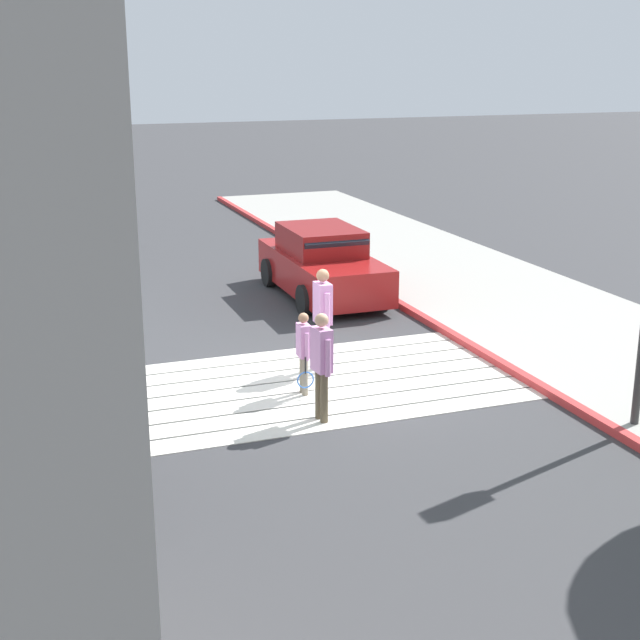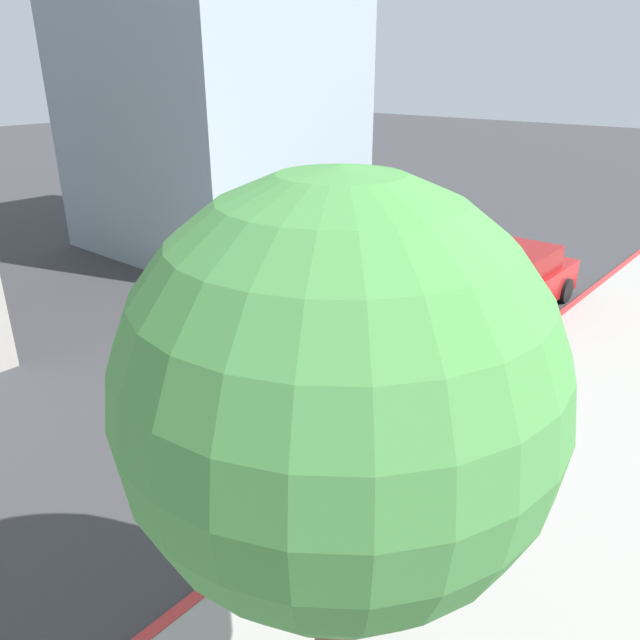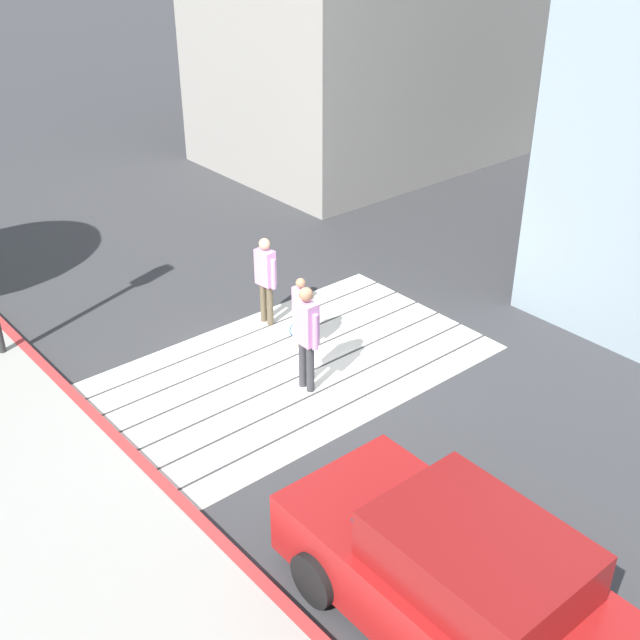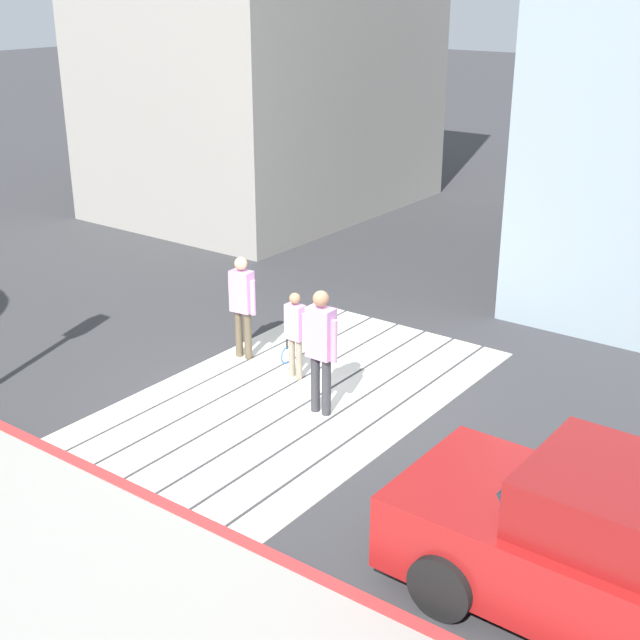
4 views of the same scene
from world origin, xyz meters
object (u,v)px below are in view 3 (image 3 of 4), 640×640
at_px(pedestrian_adult_trailing, 266,275).
at_px(pedestrian_child_with_racket, 301,310).
at_px(pedestrian_adult_lead, 306,332).
at_px(car_parked_near_curb, 464,586).

height_order(pedestrian_adult_trailing, pedestrian_child_with_racket, pedestrian_adult_trailing).
distance_m(pedestrian_adult_lead, pedestrian_adult_trailing, 2.26).
xyz_separation_m(car_parked_near_curb, pedestrian_adult_trailing, (2.55, 6.84, 0.24)).
height_order(pedestrian_adult_lead, pedestrian_child_with_racket, pedestrian_adult_lead).
relative_size(pedestrian_adult_lead, pedestrian_child_with_racket, 1.32).
bearing_deg(pedestrian_adult_trailing, pedestrian_adult_lead, -110.71).
bearing_deg(car_parked_near_curb, pedestrian_adult_trailing, 69.56).
xyz_separation_m(pedestrian_adult_lead, pedestrian_child_with_racket, (0.69, 0.99, -0.28)).
bearing_deg(pedestrian_adult_trailing, pedestrian_child_with_racket, -95.59).
xyz_separation_m(pedestrian_adult_lead, pedestrian_adult_trailing, (0.80, 2.12, -0.08)).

